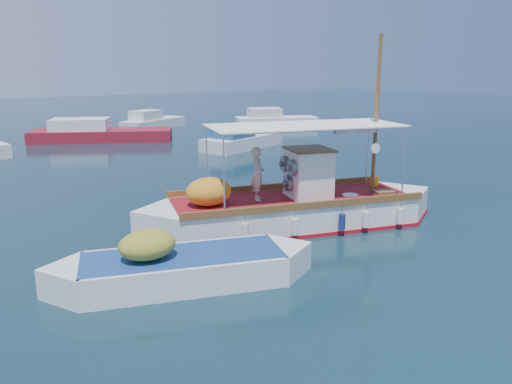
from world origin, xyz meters
TOP-DOWN VIEW (x-y plane):
  - ground at (0.00, 0.00)m, footprint 160.00×160.00m
  - fishing_caique at (0.12, 0.11)m, footprint 10.12×4.83m
  - dinghy at (-4.90, -2.02)m, footprint 6.39×3.26m
  - bg_boat_n at (0.55, 23.28)m, footprint 9.93×6.87m
  - bg_boat_ne at (7.18, 14.76)m, footprint 6.30×4.17m
  - bg_boat_e at (16.26, 23.67)m, footprint 7.53×5.27m
  - bg_boat_far_n at (6.57, 27.95)m, footprint 6.44×4.65m

SIDE VIEW (x-z plane):
  - ground at x=0.00m, z-range 0.00..0.00m
  - dinghy at x=-4.90m, z-range -0.48..1.16m
  - bg_boat_n at x=0.55m, z-range -0.41..1.39m
  - bg_boat_ne at x=7.18m, z-range -0.41..1.39m
  - bg_boat_far_n at x=6.57m, z-range -0.41..1.39m
  - bg_boat_e at x=16.26m, z-range -0.41..1.39m
  - fishing_caique at x=0.12m, z-range -2.65..3.77m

